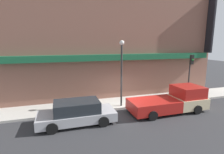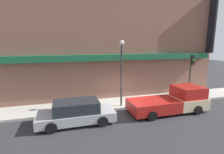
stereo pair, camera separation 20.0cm
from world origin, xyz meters
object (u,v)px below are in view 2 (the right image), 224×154
(pickup_truck, at_px, (172,101))
(fire_hydrant, at_px, (61,106))
(street_lamp, at_px, (122,65))
(parked_car, at_px, (76,112))
(traffic_light, at_px, (191,69))

(pickup_truck, xyz_separation_m, fire_hydrant, (-7.89, 1.91, -0.28))
(fire_hydrant, xyz_separation_m, street_lamp, (4.53, -0.15, 2.83))
(fire_hydrant, height_order, street_lamp, street_lamp)
(parked_car, relative_size, traffic_light, 1.24)
(traffic_light, bearing_deg, parked_car, -169.33)
(pickup_truck, xyz_separation_m, parked_car, (-6.94, 0.00, -0.08))
(pickup_truck, bearing_deg, fire_hydrant, 168.09)
(fire_hydrant, relative_size, street_lamp, 0.14)
(parked_car, bearing_deg, pickup_truck, -0.51)
(parked_car, bearing_deg, street_lamp, 25.65)
(street_lamp, height_order, traffic_light, street_lamp)
(pickup_truck, distance_m, fire_hydrant, 8.12)
(traffic_light, bearing_deg, pickup_truck, -148.27)
(parked_car, height_order, fire_hydrant, parked_car)
(parked_car, xyz_separation_m, traffic_light, (9.98, 1.88, 2.07))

